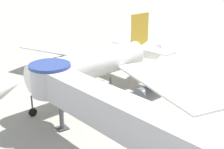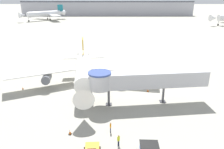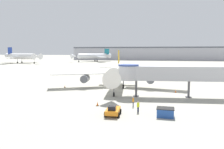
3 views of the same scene
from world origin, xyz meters
name	(u,v)px [view 1 (image 1 of 3)]	position (x,y,z in m)	size (l,w,h in m)	color
ground_plane	(86,91)	(0.00, 0.00, 0.00)	(800.00, 800.00, 0.00)	#9E9B8E
main_airplane	(94,65)	(1.67, 0.29, 3.96)	(33.22, 24.66, 9.34)	white
jet_bridge	(99,104)	(12.85, -6.37, 4.74)	(21.84, 5.53, 6.43)	#B7B7BC
traffic_cone_port_wing	(47,66)	(-11.48, -0.17, 0.29)	(0.37, 0.37, 0.62)	black
traffic_cone_starboard_wing	(160,143)	(15.15, -1.36, 0.37)	(0.47, 0.47, 0.77)	black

